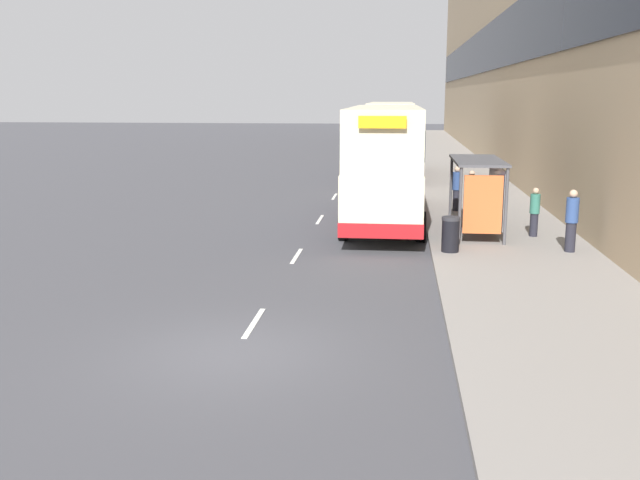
# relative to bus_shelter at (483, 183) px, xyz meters

# --- Properties ---
(ground_plane) EXTENTS (220.00, 220.00, 0.00)m
(ground_plane) POSITION_rel_bus_shelter_xyz_m (-5.77, -11.58, -1.88)
(ground_plane) COLOR #424247
(pavement) EXTENTS (5.00, 93.00, 0.14)m
(pavement) POSITION_rel_bus_shelter_xyz_m (0.73, 26.92, -1.81)
(pavement) COLOR gray
(pavement) RESTS_ON ground_plane
(terrace_facade) EXTENTS (3.10, 93.00, 17.60)m
(terrace_facade) POSITION_rel_bus_shelter_xyz_m (4.72, 26.92, 6.92)
(terrace_facade) COLOR tan
(terrace_facade) RESTS_ON ground_plane
(lane_mark_0) EXTENTS (0.12, 2.00, 0.01)m
(lane_mark_0) POSITION_rel_bus_shelter_xyz_m (-5.77, -9.75, -1.87)
(lane_mark_0) COLOR silver
(lane_mark_0) RESTS_ON ground_plane
(lane_mark_1) EXTENTS (0.12, 2.00, 0.01)m
(lane_mark_1) POSITION_rel_bus_shelter_xyz_m (-5.77, -3.33, -1.87)
(lane_mark_1) COLOR silver
(lane_mark_1) RESTS_ON ground_plane
(lane_mark_2) EXTENTS (0.12, 2.00, 0.01)m
(lane_mark_2) POSITION_rel_bus_shelter_xyz_m (-5.77, 3.09, -1.87)
(lane_mark_2) COLOR silver
(lane_mark_2) RESTS_ON ground_plane
(lane_mark_3) EXTENTS (0.12, 2.00, 0.01)m
(lane_mark_3) POSITION_rel_bus_shelter_xyz_m (-5.77, 9.50, -1.87)
(lane_mark_3) COLOR silver
(lane_mark_3) RESTS_ON ground_plane
(lane_mark_4) EXTENTS (0.12, 2.00, 0.01)m
(lane_mark_4) POSITION_rel_bus_shelter_xyz_m (-5.77, 15.92, -1.87)
(lane_mark_4) COLOR silver
(lane_mark_4) RESTS_ON ground_plane
(lane_mark_5) EXTENTS (0.12, 2.00, 0.01)m
(lane_mark_5) POSITION_rel_bus_shelter_xyz_m (-5.77, 22.34, -1.87)
(lane_mark_5) COLOR silver
(lane_mark_5) RESTS_ON ground_plane
(lane_mark_6) EXTENTS (0.12, 2.00, 0.01)m
(lane_mark_6) POSITION_rel_bus_shelter_xyz_m (-5.77, 28.76, -1.87)
(lane_mark_6) COLOR silver
(lane_mark_6) RESTS_ON ground_plane
(lane_mark_7) EXTENTS (0.12, 2.00, 0.01)m
(lane_mark_7) POSITION_rel_bus_shelter_xyz_m (-5.77, 35.17, -1.87)
(lane_mark_7) COLOR silver
(lane_mark_7) RESTS_ON ground_plane
(bus_shelter) EXTENTS (1.60, 4.20, 2.48)m
(bus_shelter) POSITION_rel_bus_shelter_xyz_m (0.00, 0.00, 0.00)
(bus_shelter) COLOR #4C4C51
(bus_shelter) RESTS_ON ground_plane
(double_decker_bus_near) EXTENTS (2.85, 11.09, 4.30)m
(double_decker_bus_near) POSITION_rel_bus_shelter_xyz_m (-3.30, 2.64, 0.41)
(double_decker_bus_near) COLOR beige
(double_decker_bus_near) RESTS_ON ground_plane
(double_decker_bus_ahead) EXTENTS (2.85, 10.69, 4.30)m
(double_decker_bus_ahead) POSITION_rel_bus_shelter_xyz_m (-3.26, 18.07, 0.41)
(double_decker_bus_ahead) COLOR beige
(double_decker_bus_ahead) RESTS_ON ground_plane
(car_0) EXTENTS (1.92, 4.38, 1.82)m
(car_0) POSITION_rel_bus_shelter_xyz_m (-3.25, 54.81, -0.98)
(car_0) COLOR #B7B799
(car_0) RESTS_ON ground_plane
(pedestrian_at_shelter) EXTENTS (0.35, 0.35, 1.78)m
(pedestrian_at_shelter) POSITION_rel_bus_shelter_xyz_m (-0.01, 3.55, -0.83)
(pedestrian_at_shelter) COLOR #23232D
(pedestrian_at_shelter) RESTS_ON ground_plane
(pedestrian_1) EXTENTS (0.37, 0.37, 1.86)m
(pedestrian_1) POSITION_rel_bus_shelter_xyz_m (2.33, -2.46, -0.78)
(pedestrian_1) COLOR #23232D
(pedestrian_1) RESTS_ON ground_plane
(pedestrian_2) EXTENTS (0.33, 0.33, 1.65)m
(pedestrian_2) POSITION_rel_bus_shelter_xyz_m (0.46, 1.36, -0.89)
(pedestrian_2) COLOR #23232D
(pedestrian_2) RESTS_ON ground_plane
(pedestrian_3) EXTENTS (0.32, 0.32, 1.61)m
(pedestrian_3) POSITION_rel_bus_shelter_xyz_m (1.68, -0.14, -0.91)
(pedestrian_3) COLOR #23232D
(pedestrian_3) RESTS_ON ground_plane
(pedestrian_4) EXTENTS (0.36, 0.36, 1.79)m
(pedestrian_4) POSITION_rel_bus_shelter_xyz_m (-0.45, 4.96, -0.82)
(pedestrian_4) COLOR #23232D
(pedestrian_4) RESTS_ON ground_plane
(litter_bin) EXTENTS (0.55, 0.55, 1.05)m
(litter_bin) POSITION_rel_bus_shelter_xyz_m (-1.22, -2.84, -1.21)
(litter_bin) COLOR black
(litter_bin) RESTS_ON ground_plane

